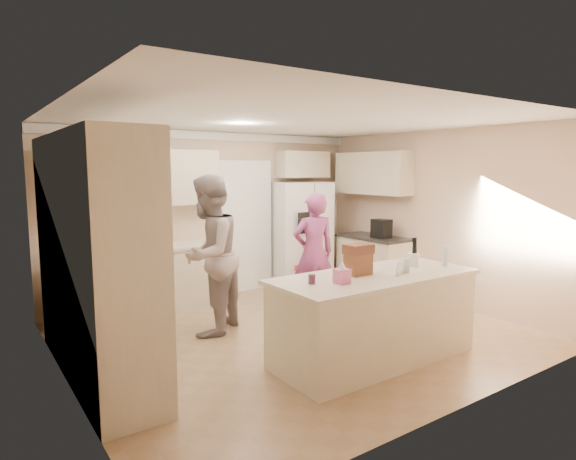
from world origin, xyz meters
TOP-DOWN VIEW (x-y plane):
  - floor at (0.00, 0.00)m, footprint 5.20×4.60m
  - ceiling at (0.00, 0.00)m, footprint 5.20×4.60m
  - wall_back at (0.00, 2.31)m, footprint 5.20×0.02m
  - wall_front at (0.00, -2.31)m, footprint 5.20×0.02m
  - wall_left at (-2.61, 0.00)m, footprint 0.02×4.60m
  - wall_right at (2.61, 0.00)m, footprint 0.02×4.60m
  - crown_back at (0.00, 2.26)m, footprint 5.20×0.08m
  - pantry_bank at (-2.30, 0.20)m, footprint 0.60×2.60m
  - back_base_cab at (-1.15, 2.00)m, footprint 2.20×0.60m
  - back_countertop at (-1.15, 1.99)m, footprint 2.24×0.63m
  - back_upper_cab at (-1.15, 2.12)m, footprint 2.20×0.35m
  - doorway_opening at (0.55, 2.28)m, footprint 0.90×0.06m
  - doorway_casing at (0.55, 2.24)m, footprint 1.02×0.03m
  - wall_frame_upper at (0.02, 2.27)m, footprint 0.15×0.02m
  - wall_frame_lower at (0.02, 2.27)m, footprint 0.15×0.02m
  - refrigerator at (1.51, 1.97)m, footprint 1.02×0.86m
  - fridge_seam at (1.51, 1.61)m, footprint 0.02×0.02m
  - fridge_dispenser at (1.29, 1.60)m, footprint 0.22×0.03m
  - fridge_handle_l at (1.46, 1.60)m, footprint 0.02×0.02m
  - fridge_handle_r at (1.56, 1.60)m, footprint 0.02×0.02m
  - over_fridge_cab at (1.65, 2.12)m, footprint 0.95×0.35m
  - right_base_cab at (2.30, 1.00)m, footprint 0.60×1.20m
  - right_countertop at (2.29, 1.00)m, footprint 0.63×1.24m
  - right_upper_cab at (2.43, 1.20)m, footprint 0.35×1.50m
  - coffee_maker at (2.25, 0.80)m, footprint 0.22×0.28m
  - island_base at (0.20, -1.10)m, footprint 2.20×0.90m
  - island_top at (0.20, -1.10)m, footprint 2.28×0.96m
  - utensil_crock at (0.85, -1.05)m, footprint 0.13×0.13m
  - tissue_box at (-0.35, -1.20)m, footprint 0.13×0.13m
  - tissue_plume at (-0.35, -1.20)m, footprint 0.08×0.08m
  - dollhouse_body at (0.05, -1.00)m, footprint 0.26×0.18m
  - dollhouse_roof at (0.05, -1.00)m, footprint 0.28×0.20m
  - jam_jar at (-0.60, -1.05)m, footprint 0.07×0.07m
  - greeting_card_a at (0.35, -1.30)m, footprint 0.12×0.06m
  - greeting_card_b at (0.50, -1.25)m, footprint 0.12×0.05m
  - water_bottle at (1.15, -1.25)m, footprint 0.07×0.07m
  - shaker_salt at (1.02, -0.88)m, footprint 0.05×0.05m
  - shaker_pepper at (1.09, -0.88)m, footprint 0.05×0.05m
  - teen_boy at (-0.85, 0.67)m, footprint 1.21×1.17m
  - teen_girl at (0.76, 0.66)m, footprint 0.70×0.55m
  - fridge_magnets at (1.51, 1.61)m, footprint 0.76×0.02m

SIDE VIEW (x-z plane):
  - floor at x=0.00m, z-range -0.02..0.00m
  - back_base_cab at x=-1.15m, z-range 0.00..0.88m
  - right_base_cab at x=2.30m, z-range 0.00..0.88m
  - island_base at x=0.20m, z-range 0.00..0.88m
  - teen_girl at x=0.76m, z-range 0.00..1.69m
  - back_countertop at x=-1.15m, z-range 0.88..0.92m
  - refrigerator at x=1.51m, z-range 0.00..1.80m
  - fridge_seam at x=1.51m, z-range 0.01..1.79m
  - right_countertop at x=2.29m, z-range 0.88..0.92m
  - island_top at x=0.20m, z-range 0.88..0.93m
  - fridge_magnets at x=1.51m, z-range 0.18..1.62m
  - jam_jar at x=-0.60m, z-range 0.93..1.02m
  - shaker_salt at x=1.02m, z-range 0.93..1.02m
  - shaker_pepper at x=1.09m, z-range 0.93..1.02m
  - teen_boy at x=-0.85m, z-range 0.00..1.96m
  - tissue_box at x=-0.35m, z-range 0.93..1.07m
  - utensil_crock at x=0.85m, z-range 0.93..1.07m
  - greeting_card_a at x=0.35m, z-range 0.93..1.08m
  - greeting_card_b at x=0.50m, z-range 0.93..1.08m
  - dollhouse_body at x=0.05m, z-range 0.93..1.15m
  - water_bottle at x=1.15m, z-range 0.92..1.17m
  - doorway_opening at x=0.55m, z-range 0.00..2.10m
  - doorway_casing at x=0.55m, z-range -0.06..2.16m
  - fridge_handle_l at x=1.46m, z-range 0.62..1.48m
  - fridge_handle_r at x=1.56m, z-range 0.62..1.48m
  - coffee_maker at x=2.25m, z-range 0.92..1.22m
  - tissue_plume at x=-0.35m, z-range 1.06..1.15m
  - fridge_dispenser at x=1.29m, z-range 0.97..1.32m
  - pantry_bank at x=-2.30m, z-range 0.00..2.35m
  - dollhouse_roof at x=0.05m, z-range 1.15..1.25m
  - wall_frame_lower at x=0.02m, z-range 1.18..1.38m
  - wall_back at x=0.00m, z-range 0.00..2.60m
  - wall_front at x=0.00m, z-range 0.00..2.60m
  - wall_left at x=-2.61m, z-range 0.00..2.60m
  - wall_right at x=2.61m, z-range 0.00..2.60m
  - wall_frame_upper at x=0.02m, z-range 1.45..1.65m
  - back_upper_cab at x=-1.15m, z-range 1.50..2.30m
  - right_upper_cab at x=2.43m, z-range 1.60..2.30m
  - over_fridge_cab at x=1.65m, z-range 1.88..2.33m
  - crown_back at x=0.00m, z-range 2.47..2.59m
  - ceiling at x=0.00m, z-range 2.60..2.62m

